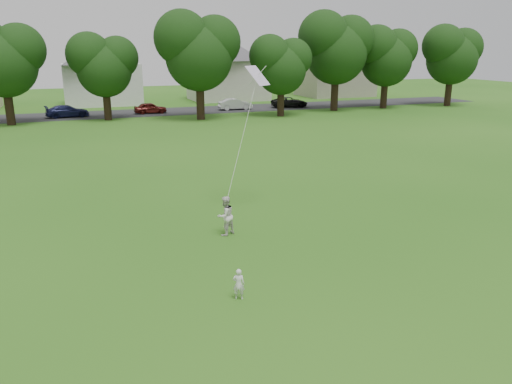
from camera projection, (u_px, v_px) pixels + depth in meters
name	position (u px, v px, depth m)	size (l,w,h in m)	color
ground	(246.00, 291.00, 14.32)	(160.00, 160.00, 0.00)	#265D15
street	(111.00, 114.00, 52.04)	(90.00, 7.00, 0.01)	#2D2D30
toddler	(239.00, 284.00, 13.72)	(0.33, 0.22, 0.91)	silver
older_boy	(225.00, 216.00, 18.38)	(0.72, 0.56, 1.49)	silver
kite	(242.00, 138.00, 19.19)	(1.77, 1.89, 5.69)	silver
tree_row	(173.00, 52.00, 46.93)	(81.52, 8.54, 10.78)	black
parked_cars	(80.00, 111.00, 49.93)	(54.63, 2.36, 1.24)	black
house_row	(101.00, 62.00, 59.67)	(77.87, 14.15, 10.19)	white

